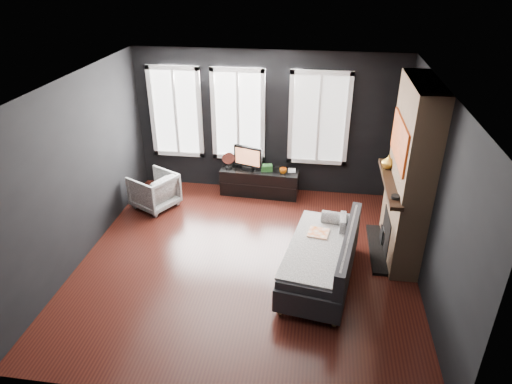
# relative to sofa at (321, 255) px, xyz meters

# --- Properties ---
(floor) EXTENTS (5.00, 5.00, 0.00)m
(floor) POSITION_rel_sofa_xyz_m (-1.10, 0.26, -0.42)
(floor) COLOR black
(floor) RESTS_ON ground
(ceiling) EXTENTS (5.00, 5.00, 0.00)m
(ceiling) POSITION_rel_sofa_xyz_m (-1.10, 0.26, 2.28)
(ceiling) COLOR white
(ceiling) RESTS_ON ground
(wall_back) EXTENTS (5.00, 0.02, 2.70)m
(wall_back) POSITION_rel_sofa_xyz_m (-1.10, 2.76, 0.93)
(wall_back) COLOR black
(wall_back) RESTS_ON ground
(wall_left) EXTENTS (0.02, 5.00, 2.70)m
(wall_left) POSITION_rel_sofa_xyz_m (-3.60, 0.26, 0.93)
(wall_left) COLOR black
(wall_left) RESTS_ON ground
(wall_right) EXTENTS (0.02, 5.00, 2.70)m
(wall_right) POSITION_rel_sofa_xyz_m (1.40, 0.26, 0.93)
(wall_right) COLOR black
(wall_right) RESTS_ON ground
(windows) EXTENTS (4.00, 0.16, 1.76)m
(windows) POSITION_rel_sofa_xyz_m (-1.55, 2.72, 1.96)
(windows) COLOR white
(windows) RESTS_ON wall_back
(fireplace) EXTENTS (0.70, 1.62, 2.70)m
(fireplace) POSITION_rel_sofa_xyz_m (1.20, 0.86, 0.93)
(fireplace) COLOR #93724C
(fireplace) RESTS_ON floor
(sofa) EXTENTS (1.26, 2.06, 0.83)m
(sofa) POSITION_rel_sofa_xyz_m (0.00, 0.00, 0.00)
(sofa) COLOR #252527
(sofa) RESTS_ON floor
(stripe_pillow) EXTENTS (0.10, 0.35, 0.35)m
(stripe_pillow) POSITION_rel_sofa_xyz_m (0.30, 0.50, 0.18)
(stripe_pillow) COLOR gray
(stripe_pillow) RESTS_ON sofa
(armchair) EXTENTS (0.91, 0.93, 0.72)m
(armchair) POSITION_rel_sofa_xyz_m (-3.05, 1.72, -0.06)
(armchair) COLOR white
(armchair) RESTS_ON floor
(media_console) EXTENTS (1.50, 0.53, 0.51)m
(media_console) POSITION_rel_sofa_xyz_m (-1.21, 2.50, -0.16)
(media_console) COLOR black
(media_console) RESTS_ON floor
(monitor) EXTENTS (0.60, 0.30, 0.52)m
(monitor) POSITION_rel_sofa_xyz_m (-1.43, 2.49, 0.36)
(monitor) COLOR black
(monitor) RESTS_ON media_console
(desk_fan) EXTENTS (0.30, 0.30, 0.34)m
(desk_fan) POSITION_rel_sofa_xyz_m (-1.81, 2.49, 0.27)
(desk_fan) COLOR gray
(desk_fan) RESTS_ON media_console
(mug) EXTENTS (0.15, 0.13, 0.13)m
(mug) POSITION_rel_sofa_xyz_m (-0.75, 2.41, 0.16)
(mug) COLOR #CD610D
(mug) RESTS_ON media_console
(book) EXTENTS (0.15, 0.03, 0.20)m
(book) POSITION_rel_sofa_xyz_m (-0.67, 2.53, 0.19)
(book) COLOR #BDAB96
(book) RESTS_ON media_console
(storage_box) EXTENTS (0.24, 0.18, 0.12)m
(storage_box) POSITION_rel_sofa_xyz_m (-1.07, 2.48, 0.15)
(storage_box) COLOR #286528
(storage_box) RESTS_ON media_console
(mantel_vase) EXTENTS (0.26, 0.27, 0.20)m
(mantel_vase) POSITION_rel_sofa_xyz_m (0.95, 1.31, 0.92)
(mantel_vase) COLOR orange
(mantel_vase) RESTS_ON fireplace
(mantel_clock) EXTENTS (0.17, 0.17, 0.04)m
(mantel_clock) POSITION_rel_sofa_xyz_m (0.95, 0.31, 0.84)
(mantel_clock) COLOR black
(mantel_clock) RESTS_ON fireplace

